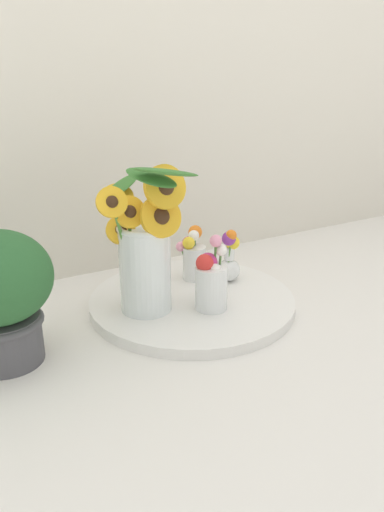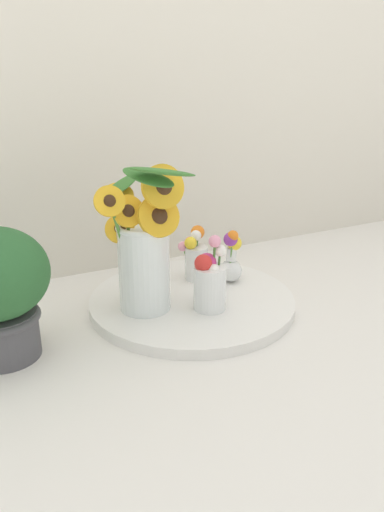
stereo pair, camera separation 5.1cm
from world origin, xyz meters
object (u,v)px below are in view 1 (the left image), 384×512
Objects in this scene: serving_tray at (192,301)px; mason_jar_sunflowers at (145,253)px; vase_bulb_right at (230,258)px; vase_small_center at (211,280)px; vase_small_back at (193,255)px.

serving_tray is 1.39× the size of mason_jar_sunflowers.
serving_tray is 3.48× the size of vase_bulb_right.
vase_small_center is 0.16m from vase_bulb_right.
vase_small_center is 1.22× the size of vase_bulb_right.
vase_small_center is (0.01, -0.07, 0.08)m from serving_tray.
vase_bulb_right is at bearing 41.59° from vase_small_center.
serving_tray is 0.11m from vase_small_center.
mason_jar_sunflowers reaches higher than serving_tray.
mason_jar_sunflowers is 0.26m from vase_bulb_right.
vase_small_back is (0.18, 0.10, -0.07)m from mason_jar_sunflowers.
serving_tray is 3.54× the size of vase_small_back.
vase_small_center reaches higher than vase_small_back.
mason_jar_sunflowers is 2.04× the size of vase_small_center.
serving_tray is at bearing 4.99° from mason_jar_sunflowers.
vase_small_back is (0.06, 0.09, 0.08)m from serving_tray.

